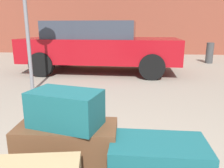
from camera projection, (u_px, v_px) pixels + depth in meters
name	position (u px, v px, depth m)	size (l,w,h in m)	color
duffel_bag_brown_center	(68.00, 150.00, 1.42)	(0.62, 0.29, 0.34)	#51331E
duffel_bag_teal_rear_left	(157.00, 166.00, 1.27)	(0.54, 0.31, 0.31)	#144C51
duffel_bag_teal_topmost_pile	(66.00, 108.00, 1.35)	(0.42, 0.25, 0.22)	#144C51
parked_car	(99.00, 45.00, 6.36)	(4.36, 2.03, 1.42)	maroon
bollard_kerb_near	(210.00, 53.00, 8.00)	(0.25, 0.25, 0.73)	#383838
no_parking_sign	(25.00, 10.00, 4.16)	(0.50, 0.09, 2.54)	slate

